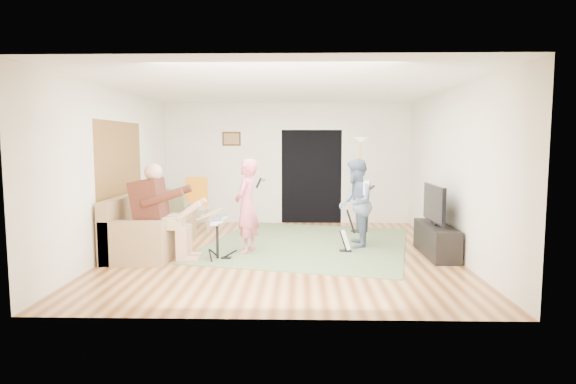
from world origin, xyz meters
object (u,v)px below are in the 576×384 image
(sofa, at_px, (148,231))
(torchiere_lamp, at_px, (360,167))
(singer, at_px, (247,206))
(drum_kit, at_px, (217,241))
(guitarist, at_px, (356,203))
(guitar_spare, at_px, (346,240))
(dining_chair, at_px, (198,212))
(tv_cabinet, at_px, (436,240))
(television, at_px, (434,203))

(sofa, bearing_deg, torchiere_lamp, 23.93)
(sofa, distance_m, singer, 1.79)
(drum_kit, relative_size, guitarist, 0.43)
(sofa, distance_m, guitarist, 3.60)
(drum_kit, distance_m, guitar_spare, 2.14)
(guitar_spare, bearing_deg, singer, -177.04)
(singer, relative_size, dining_chair, 1.42)
(sofa, height_order, dining_chair, dining_chair)
(singer, xyz_separation_m, guitarist, (1.84, 0.47, -0.01))
(guitar_spare, height_order, tv_cabinet, guitar_spare)
(guitarist, xyz_separation_m, dining_chair, (-3.06, 1.43, -0.38))
(dining_chair, height_order, tv_cabinet, dining_chair)
(guitarist, height_order, guitar_spare, guitarist)
(guitar_spare, bearing_deg, tv_cabinet, -7.66)
(guitarist, bearing_deg, television, 71.36)
(dining_chair, xyz_separation_m, television, (4.26, -2.02, 0.46))
(tv_cabinet, height_order, television, television)
(singer, relative_size, guitar_spare, 2.18)
(guitarist, height_order, dining_chair, guitarist)
(sofa, xyz_separation_m, guitarist, (3.56, 0.30, 0.46))
(sofa, height_order, guitar_spare, sofa)
(drum_kit, height_order, tv_cabinet, drum_kit)
(torchiere_lamp, height_order, dining_chair, torchiere_lamp)
(sofa, xyz_separation_m, drum_kit, (1.30, -0.65, -0.02))
(guitarist, relative_size, torchiere_lamp, 0.80)
(drum_kit, relative_size, guitar_spare, 0.94)
(guitar_spare, xyz_separation_m, television, (1.39, -0.19, 0.65))
(singer, xyz_separation_m, torchiere_lamp, (2.09, 1.86, 0.54))
(sofa, relative_size, guitarist, 1.52)
(guitarist, bearing_deg, dining_chair, -107.72)
(singer, xyz_separation_m, guitar_spare, (1.65, 0.09, -0.58))
(torchiere_lamp, distance_m, tv_cabinet, 2.46)
(singer, xyz_separation_m, television, (3.04, -0.11, 0.07))
(torchiere_lamp, bearing_deg, dining_chair, 179.23)
(torchiere_lamp, bearing_deg, guitar_spare, -103.84)
(singer, bearing_deg, sofa, -81.17)
(guitarist, height_order, television, guitarist)
(sofa, height_order, television, television)
(guitarist, bearing_deg, torchiere_lamp, 177.41)
(drum_kit, relative_size, television, 0.63)
(tv_cabinet, bearing_deg, guitar_spare, 172.34)
(guitarist, distance_m, guitar_spare, 0.71)
(singer, height_order, torchiere_lamp, torchiere_lamp)
(singer, bearing_deg, tv_cabinet, 102.63)
(guitar_spare, relative_size, dining_chair, 0.65)
(sofa, bearing_deg, television, -3.41)
(sofa, distance_m, drum_kit, 1.46)
(guitarist, bearing_deg, drum_kit, -59.82)
(singer, distance_m, television, 3.04)
(torchiere_lamp, xyz_separation_m, tv_cabinet, (1.00, -1.97, -1.07))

